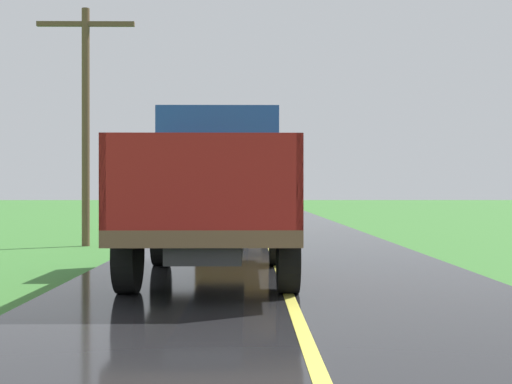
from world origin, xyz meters
TOP-DOWN VIEW (x-y plane):
  - banana_truck_near at (-1.05, 9.62)m, footprint 2.38×5.82m
  - banana_truck_far at (-0.99, 22.29)m, footprint 2.38×5.81m
  - utility_pole_roadside at (-4.70, 15.70)m, footprint 2.50×0.20m

SIDE VIEW (x-z plane):
  - banana_truck_far at x=-0.99m, z-range 0.07..2.87m
  - banana_truck_near at x=-1.05m, z-range 0.07..2.87m
  - utility_pole_roadside at x=-4.70m, z-range 0.34..6.45m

